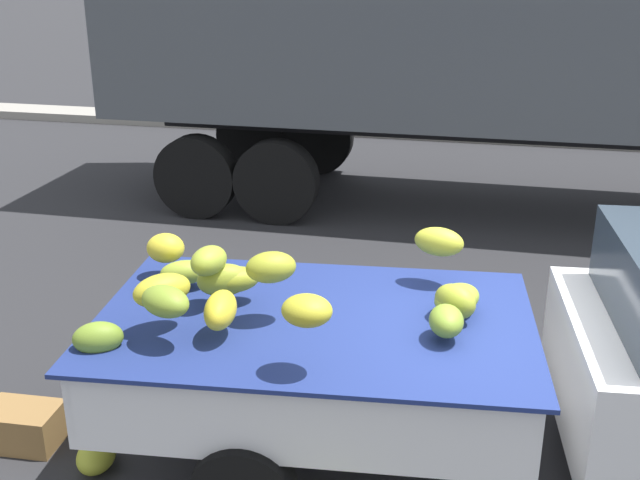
{
  "coord_description": "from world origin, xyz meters",
  "views": [
    {
      "loc": [
        -0.43,
        -4.72,
        3.4
      ],
      "look_at": [
        -1.6,
        0.5,
        1.35
      ],
      "focal_mm": 43.88,
      "sensor_mm": 36.0,
      "label": 1
    }
  ],
  "objects_px": {
    "pickup_truck": "(622,363)",
    "fallen_banana_bunch_near_tailgate": "(96,455)",
    "produce_crate": "(23,426)",
    "semi_trailer": "(576,16)"
  },
  "relations": [
    {
      "from": "pickup_truck",
      "to": "fallen_banana_bunch_near_tailgate",
      "type": "bearing_deg",
      "value": -174.43
    },
    {
      "from": "pickup_truck",
      "to": "produce_crate",
      "type": "distance_m",
      "value": 4.15
    },
    {
      "from": "fallen_banana_bunch_near_tailgate",
      "to": "pickup_truck",
      "type": "bearing_deg",
      "value": 10.89
    },
    {
      "from": "semi_trailer",
      "to": "fallen_banana_bunch_near_tailgate",
      "type": "xyz_separation_m",
      "value": [
        -3.38,
        -6.37,
        -2.43
      ]
    },
    {
      "from": "pickup_truck",
      "to": "produce_crate",
      "type": "bearing_deg",
      "value": -178.29
    },
    {
      "from": "semi_trailer",
      "to": "pickup_truck",
      "type": "bearing_deg",
      "value": -89.73
    },
    {
      "from": "fallen_banana_bunch_near_tailgate",
      "to": "produce_crate",
      "type": "xyz_separation_m",
      "value": [
        -0.65,
        0.15,
        0.04
      ]
    },
    {
      "from": "produce_crate",
      "to": "fallen_banana_bunch_near_tailgate",
      "type": "bearing_deg",
      "value": -13.39
    },
    {
      "from": "semi_trailer",
      "to": "fallen_banana_bunch_near_tailgate",
      "type": "relative_size",
      "value": 34.03
    },
    {
      "from": "pickup_truck",
      "to": "fallen_banana_bunch_near_tailgate",
      "type": "relative_size",
      "value": 14.78
    }
  ]
}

